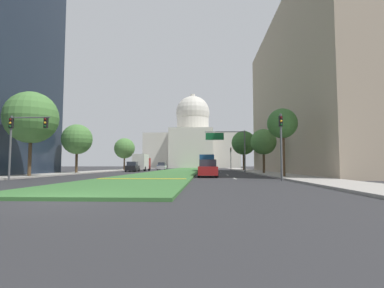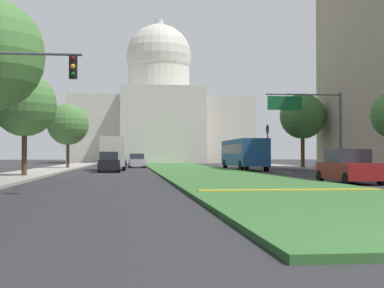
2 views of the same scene
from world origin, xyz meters
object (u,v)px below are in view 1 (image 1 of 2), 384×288
capitol_building (193,144)px  sedan_lead_stopped (208,169)px  box_truck_delivery (142,162)px  city_bus (207,162)px  traffic_light_near_left (21,133)px  overhead_guide_sign (229,142)px  street_tree_left_mid (77,139)px  street_tree_left_far (125,148)px  sedan_distant (162,167)px  street_tree_right_mid (263,142)px  traffic_light_near_right (281,138)px  sedan_midblock (132,167)px  traffic_light_far_right (231,156)px  street_tree_right_near (282,124)px  street_tree_right_far (244,143)px  street_tree_left_near (31,118)px  sedan_far_horizon (162,166)px

capitol_building → sedan_lead_stopped: size_ratio=7.72×
box_truck_delivery → city_bus: size_ratio=0.58×
traffic_light_near_left → overhead_guide_sign: bearing=50.1°
sedan_lead_stopped → box_truck_delivery: 29.43m
street_tree_left_mid → street_tree_left_far: bearing=89.3°
sedan_distant → street_tree_right_mid: bearing=-56.8°
sedan_lead_stopped → sedan_distant: sedan_lead_stopped is taller
capitol_building → traffic_light_near_right: size_ratio=6.58×
traffic_light_near_right → sedan_midblock: traffic_light_near_right is taller
street_tree_left_far → traffic_light_near_left: bearing=-86.4°
street_tree_left_far → street_tree_left_mid: bearing=-90.7°
sedan_lead_stopped → box_truck_delivery: box_truck_delivery is taller
traffic_light_far_right → street_tree_right_near: (1.48, -39.41, 1.78)m
street_tree_left_mid → street_tree_right_far: size_ratio=0.83×
traffic_light_near_right → overhead_guide_sign: size_ratio=0.80×
sedan_midblock → street_tree_right_near: bearing=-47.7°
street_tree_left_mid → street_tree_left_far: (0.26, 22.39, 0.01)m
street_tree_right_far → sedan_distant: street_tree_right_far is taller
traffic_light_near_left → street_tree_right_mid: street_tree_right_mid is taller
capitol_building → overhead_guide_sign: (8.62, -67.42, -4.64)m
traffic_light_near_right → street_tree_left_far: 44.98m
overhead_guide_sign → street_tree_left_near: size_ratio=0.77×
capitol_building → sedan_lead_stopped: capitol_building is taller
city_bus → street_tree_right_mid: bearing=-64.2°
street_tree_right_mid → street_tree_left_far: (-25.06, 22.09, 0.44)m
traffic_light_near_left → street_tree_right_mid: bearing=36.0°
traffic_light_near_right → street_tree_left_near: size_ratio=0.62×
street_tree_right_near → street_tree_left_far: street_tree_left_far is taller
capitol_building → street_tree_right_mid: capitol_building is taller
street_tree_left_near → sedan_midblock: street_tree_left_near is taller
street_tree_left_far → sedan_lead_stopped: bearing=-61.2°
traffic_light_near_right → sedan_distant: traffic_light_near_right is taller
street_tree_left_mid → street_tree_left_far: street_tree_left_far is taller
sedan_midblock → sedan_far_horizon: (0.32, 31.55, 0.03)m
sedan_midblock → sedan_distant: (2.63, 16.47, -0.04)m
box_truck_delivery → city_bus: (12.63, -1.21, 0.09)m
traffic_light_near_right → sedan_lead_stopped: (-5.62, 6.70, -2.50)m
overhead_guide_sign → sedan_distant: bearing=122.5°
street_tree_right_far → sedan_midblock: bearing=-153.7°
traffic_light_near_left → street_tree_left_far: street_tree_left_far is taller
street_tree_right_near → overhead_guide_sign: bearing=102.1°
street_tree_left_near → street_tree_right_far: (24.93, 32.38, -0.18)m
traffic_light_far_right → sedan_lead_stopped: bearing=-98.4°
street_tree_right_mid → city_bus: street_tree_right_mid is taller
sedan_distant → traffic_light_near_left: bearing=-96.4°
traffic_light_near_left → street_tree_left_near: street_tree_left_near is taller
street_tree_left_near → street_tree_right_mid: (24.85, 11.60, -1.59)m
traffic_light_far_right → capitol_building: bearing=103.5°
street_tree_left_near → street_tree_left_mid: (-0.47, 11.29, -1.17)m
street_tree_right_far → city_bus: size_ratio=0.74×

